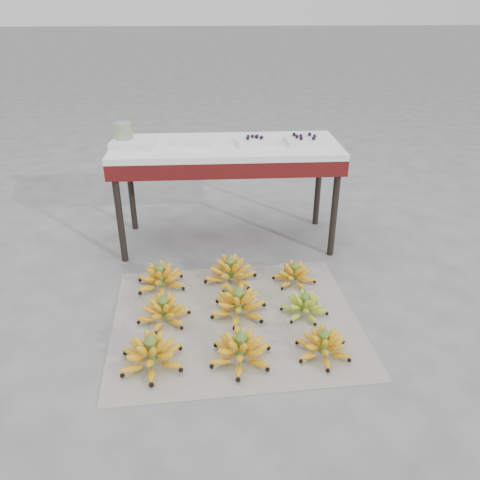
{
  "coord_description": "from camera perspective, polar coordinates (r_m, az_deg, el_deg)",
  "views": [
    {
      "loc": [
        0.02,
        -1.9,
        1.48
      ],
      "look_at": [
        0.16,
        0.41,
        0.28
      ],
      "focal_mm": 35.0,
      "sensor_mm": 36.0,
      "label": 1
    }
  ],
  "objects": [
    {
      "name": "bunch_mid_left",
      "position": [
        2.44,
        -9.29,
        -8.59
      ],
      "size": [
        0.32,
        0.32,
        0.16
      ],
      "rotation": [
        0.0,
        0.0,
        -0.21
      ],
      "color": "yellow",
      "rests_on": "newspaper_mat"
    },
    {
      "name": "bunch_front_left",
      "position": [
        2.18,
        -10.73,
        -13.53
      ],
      "size": [
        0.38,
        0.38,
        0.18
      ],
      "rotation": [
        0.0,
        0.0,
        0.36
      ],
      "color": "yellow",
      "rests_on": "newspaper_mat"
    },
    {
      "name": "bunch_back_right",
      "position": [
        2.73,
        6.63,
        -4.27
      ],
      "size": [
        0.32,
        0.32,
        0.15
      ],
      "rotation": [
        0.0,
        0.0,
        -0.4
      ],
      "color": "yellow",
      "rests_on": "newspaper_mat"
    },
    {
      "name": "vendor_table",
      "position": [
        2.99,
        -1.68,
        10.21
      ],
      "size": [
        1.41,
        0.56,
        0.68
      ],
      "color": "black",
      "rests_on": "ground"
    },
    {
      "name": "tray_left",
      "position": [
        2.97,
        -5.49,
        11.93
      ],
      "size": [
        0.25,
        0.2,
        0.04
      ],
      "color": "silver",
      "rests_on": "vendor_table"
    },
    {
      "name": "bunch_front_right",
      "position": [
        2.24,
        10.1,
        -12.51
      ],
      "size": [
        0.32,
        0.32,
        0.16
      ],
      "rotation": [
        0.0,
        0.0,
        0.27
      ],
      "color": "yellow",
      "rests_on": "newspaper_mat"
    },
    {
      "name": "tray_far_left",
      "position": [
        2.96,
        -12.9,
        11.38
      ],
      "size": [
        0.28,
        0.22,
        0.04
      ],
      "color": "silver",
      "rests_on": "vendor_table"
    },
    {
      "name": "ground",
      "position": [
        2.41,
        -3.27,
        -10.65
      ],
      "size": [
        60.0,
        60.0,
        0.0
      ],
      "primitive_type": "plane",
      "color": "#5C5C5E",
      "rests_on": "ground"
    },
    {
      "name": "bunch_back_left",
      "position": [
        2.7,
        -9.63,
        -4.64
      ],
      "size": [
        0.32,
        0.32,
        0.17
      ],
      "rotation": [
        0.0,
        0.0,
        0.14
      ],
      "color": "yellow",
      "rests_on": "newspaper_mat"
    },
    {
      "name": "newspaper_mat",
      "position": [
        2.45,
        -0.57,
        -9.66
      ],
      "size": [
        1.31,
        1.12,
        0.01
      ],
      "primitive_type": "cube",
      "rotation": [
        0.0,
        0.0,
        0.06
      ],
      "color": "white",
      "rests_on": "ground"
    },
    {
      "name": "bunch_back_center",
      "position": [
        2.72,
        -1.17,
        -3.96
      ],
      "size": [
        0.33,
        0.33,
        0.18
      ],
      "rotation": [
        0.0,
        0.0,
        -0.1
      ],
      "color": "yellow",
      "rests_on": "newspaper_mat"
    },
    {
      "name": "bunch_mid_center",
      "position": [
        2.45,
        -0.17,
        -7.87
      ],
      "size": [
        0.32,
        0.32,
        0.18
      ],
      "rotation": [
        0.0,
        0.0,
        0.07
      ],
      "color": "yellow",
      "rests_on": "newspaper_mat"
    },
    {
      "name": "tray_far_right",
      "position": [
        2.98,
        7.88,
        11.88
      ],
      "size": [
        0.25,
        0.19,
        0.06
      ],
      "color": "silver",
      "rests_on": "vendor_table"
    },
    {
      "name": "bunch_front_center",
      "position": [
        2.17,
        0.09,
        -13.27
      ],
      "size": [
        0.36,
        0.36,
        0.18
      ],
      "rotation": [
        0.0,
        0.0,
        0.28
      ],
      "color": "yellow",
      "rests_on": "newspaper_mat"
    },
    {
      "name": "tray_right",
      "position": [
        2.95,
        1.73,
        11.95
      ],
      "size": [
        0.25,
        0.2,
        0.06
      ],
      "color": "silver",
      "rests_on": "vendor_table"
    },
    {
      "name": "bunch_mid_right",
      "position": [
        2.48,
        7.86,
        -7.98
      ],
      "size": [
        0.31,
        0.31,
        0.15
      ],
      "rotation": [
        0.0,
        0.0,
        0.35
      ],
      "color": "olive",
      "rests_on": "newspaper_mat"
    },
    {
      "name": "glass_jar",
      "position": [
        3.01,
        -14.01,
        12.45
      ],
      "size": [
        0.11,
        0.11,
        0.14
      ],
      "primitive_type": "cylinder",
      "rotation": [
        0.0,
        0.0,
        -0.02
      ],
      "color": "beige",
      "rests_on": "vendor_table"
    }
  ]
}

